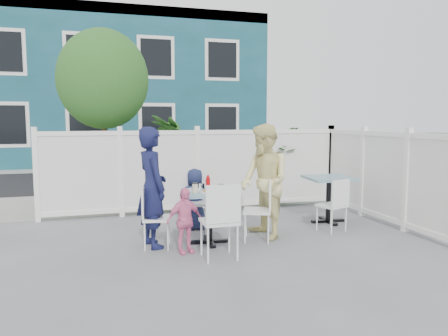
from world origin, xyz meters
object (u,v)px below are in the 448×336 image
object	(u,v)px
chair_left	(151,213)
chair_back	(195,196)
spare_table	(329,187)
man	(152,187)
utility_cabinet	(82,175)
woman	(264,181)
main_table	(209,203)
chair_near	(221,216)
toddler	(184,221)
chair_right	(263,205)
boy	(195,199)

from	to	relation	value
chair_left	chair_back	world-z (taller)	chair_back
spare_table	chair_left	bearing A→B (deg)	-168.51
spare_table	man	world-z (taller)	man
utility_cabinet	woman	xyz separation A→B (m)	(2.75, -3.70, 0.26)
main_table	spare_table	distance (m)	2.42
utility_cabinet	chair_back	world-z (taller)	utility_cabinet
chair_back	chair_near	world-z (taller)	chair_near
spare_table	woman	distance (m)	1.60
main_table	toddler	xyz separation A→B (m)	(-0.45, -0.37, -0.15)
man	utility_cabinet	bearing A→B (deg)	2.92
main_table	chair_near	world-z (taller)	chair_near
spare_table	chair_right	size ratio (longest dim) A/B	0.89
chair_near	toddler	distance (m)	0.59
spare_table	chair_back	distance (m)	2.39
main_table	chair_left	xyz separation A→B (m)	(-0.84, 0.01, -0.10)
main_table	toddler	distance (m)	0.60
main_table	utility_cabinet	bearing A→B (deg)	116.60
boy	chair_left	bearing A→B (deg)	39.24
man	chair_right	bearing A→B (deg)	-108.91
chair_left	chair_near	xyz separation A→B (m)	(0.79, -0.80, 0.08)
utility_cabinet	woman	bearing A→B (deg)	-56.95
boy	chair_right	bearing A→B (deg)	125.72
man	woman	xyz separation A→B (m)	(1.70, -0.02, 0.02)
chair_right	man	xyz separation A→B (m)	(-1.62, 0.17, 0.32)
spare_table	man	distance (m)	3.22
spare_table	chair_back	bearing A→B (deg)	177.31
spare_table	boy	world-z (taller)	boy
utility_cabinet	man	bearing A→B (deg)	-77.62
main_table	woman	world-z (taller)	woman
main_table	chair_near	distance (m)	0.79
utility_cabinet	toddler	xyz separation A→B (m)	(1.43, -4.11, -0.16)
chair_left	man	size ratio (longest dim) A/B	0.50
chair_left	boy	bearing A→B (deg)	146.89
chair_near	boy	xyz separation A→B (m)	(0.02, 1.62, -0.08)
chair_back	toddler	size ratio (longest dim) A/B	1.07
toddler	chair_near	bearing A→B (deg)	-62.83
chair_left	toddler	bearing A→B (deg)	57.91
utility_cabinet	main_table	size ratio (longest dim) A/B	1.55
chair_right	woman	bearing A→B (deg)	-7.52
toddler	boy	bearing A→B (deg)	54.99
spare_table	chair_right	bearing A→B (deg)	-153.90
spare_table	chair_right	distance (m)	1.72
chair_right	chair_near	size ratio (longest dim) A/B	0.92
chair_near	woman	world-z (taller)	woman
main_table	chair_left	distance (m)	0.85
utility_cabinet	toddler	distance (m)	4.36
utility_cabinet	spare_table	bearing A→B (deg)	-39.86
man	woman	size ratio (longest dim) A/B	0.98
chair_near	boy	distance (m)	1.62
main_table	man	distance (m)	0.86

